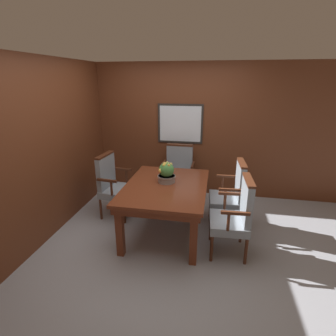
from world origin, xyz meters
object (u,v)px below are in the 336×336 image
at_px(chair_head_far, 178,171).
at_px(potted_plant, 166,173).
at_px(chair_right_near, 236,214).
at_px(chair_right_far, 231,192).
at_px(dining_table, 166,191).
at_px(chair_left_far, 113,183).

xyz_separation_m(chair_head_far, potted_plant, (-0.02, -1.03, 0.33)).
height_order(chair_right_near, chair_head_far, same).
distance_m(chair_right_far, potted_plant, 1.02).
distance_m(dining_table, chair_head_far, 1.14).
distance_m(chair_right_near, potted_plant, 1.11).
bearing_deg(potted_plant, chair_left_far, 164.71).
xyz_separation_m(chair_left_far, chair_right_near, (1.90, -0.68, 0.00)).
bearing_deg(chair_head_far, chair_right_near, -55.03).
distance_m(chair_right_near, chair_head_far, 1.74).
relative_size(dining_table, chair_head_far, 1.47).
bearing_deg(chair_left_far, chair_head_far, -45.27).
bearing_deg(chair_head_far, dining_table, -88.42).
height_order(chair_right_near, chair_right_far, same).
height_order(chair_left_far, potted_plant, potted_plant).
bearing_deg(potted_plant, dining_table, -82.11).
relative_size(chair_right_near, chair_right_far, 1.00).
height_order(chair_left_far, chair_head_far, same).
xyz_separation_m(chair_left_far, chair_head_far, (0.95, 0.78, 0.00)).
xyz_separation_m(dining_table, chair_right_near, (0.95, -0.32, -0.09)).
distance_m(dining_table, chair_left_far, 1.02).
distance_m(chair_right_far, chair_head_far, 1.21).
bearing_deg(chair_left_far, dining_table, -105.18).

